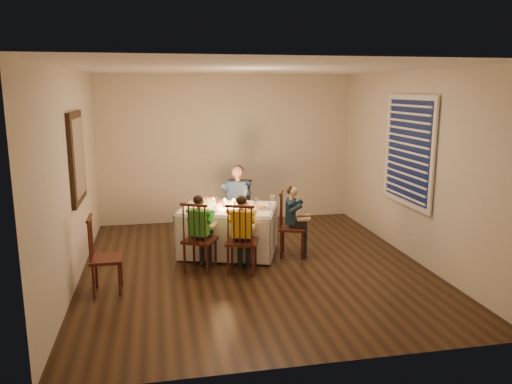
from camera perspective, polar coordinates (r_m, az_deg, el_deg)
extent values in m
plane|color=black|center=(6.80, -0.21, -8.49)|extent=(5.00, 5.00, 0.00)
cube|color=beige|center=(6.43, -20.31, 1.59)|extent=(0.02, 5.00, 2.60)
cube|color=beige|center=(7.24, 17.56, 2.84)|extent=(0.02, 5.00, 2.60)
cube|color=beige|center=(8.91, -3.33, 4.95)|extent=(4.50, 0.02, 2.60)
plane|color=white|center=(6.38, -0.23, 13.97)|extent=(5.00, 5.00, 0.00)
cube|color=silver|center=(7.13, -3.21, -1.90)|extent=(1.52, 1.29, 0.04)
cube|color=silver|center=(7.66, -2.53, -3.44)|extent=(1.27, 0.45, 0.63)
cube|color=silver|center=(6.77, -3.92, -5.51)|extent=(1.27, 0.45, 0.63)
cube|color=silver|center=(7.13, 2.03, -4.61)|extent=(0.33, 0.92, 0.63)
cube|color=silver|center=(7.36, -8.21, -4.19)|extent=(0.33, 0.92, 0.63)
cylinder|color=silver|center=(7.36, -2.59, -1.22)|extent=(0.33, 0.33, 0.02)
cylinder|color=silver|center=(6.89, -6.03, -2.18)|extent=(0.33, 0.33, 0.02)
cylinder|color=silver|center=(6.82, -1.51, -2.27)|extent=(0.33, 0.33, 0.02)
cylinder|color=silver|center=(7.02, 0.43, -1.84)|extent=(0.33, 0.33, 0.02)
cylinder|color=silver|center=(7.13, -3.62, -1.34)|extent=(0.06, 0.06, 0.10)
cylinder|color=silver|center=(7.10, -2.55, -1.37)|extent=(0.06, 0.06, 0.10)
sphere|color=gold|center=(7.50, -6.83, -0.78)|extent=(0.09, 0.09, 0.09)
sphere|color=#FF6215|center=(7.12, -1.15, -1.41)|extent=(0.08, 0.08, 0.08)
imported|color=silver|center=(7.47, -5.61, -0.97)|extent=(0.26, 0.26, 0.05)
cube|color=black|center=(6.69, -19.80, 3.73)|extent=(0.05, 0.95, 1.15)
cube|color=white|center=(6.69, -19.56, 3.74)|extent=(0.01, 0.78, 0.98)
cube|color=#0C1533|center=(7.29, 17.15, 4.51)|extent=(0.01, 1.20, 1.40)
cube|color=white|center=(7.28, 17.04, 4.51)|extent=(0.03, 1.34, 1.54)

